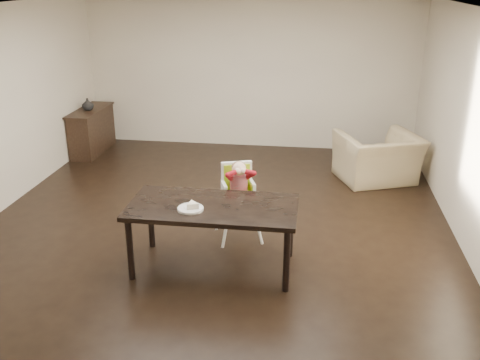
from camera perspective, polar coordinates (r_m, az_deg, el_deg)
The scene contains 8 objects.
ground at distance 6.97m, azimuth -2.56°, elevation -4.81°, with size 7.00×7.00×0.00m, color black.
room_walls at distance 6.38m, azimuth -2.84°, elevation 10.34°, with size 6.02×7.02×2.71m.
dining_table at distance 5.73m, azimuth -2.91°, elevation -3.41°, with size 1.80×0.90×0.75m.
high_chair at distance 6.40m, azimuth -0.18°, elevation -0.41°, with size 0.52×0.52×0.99m.
plate at distance 5.59m, azimuth -5.23°, elevation -2.92°, with size 0.30×0.30×0.08m.
armchair at distance 8.54m, azimuth 14.54°, elevation 3.11°, with size 1.15×0.75×1.01m, color tan.
sideboard at distance 10.06m, azimuth -15.52°, elevation 5.10°, with size 0.44×1.26×0.79m.
vase at distance 9.89m, azimuth -15.94°, elevation 7.75°, with size 0.20×0.21×0.20m, color #99999E.
Camera 1 is at (1.19, -6.15, 3.05)m, focal length 40.00 mm.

